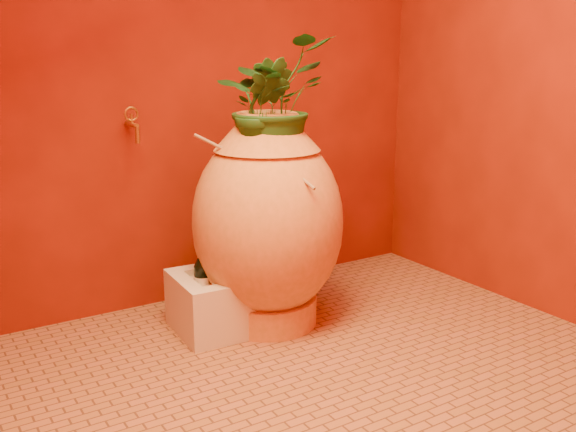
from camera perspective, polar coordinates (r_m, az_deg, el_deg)
floor at (r=2.60m, az=2.63°, el=-13.46°), size 2.50×2.50×0.00m
wall_back at (r=3.17m, az=-7.79°, el=14.93°), size 2.50×0.02×2.50m
wall_right at (r=3.18m, az=22.37°, el=14.02°), size 0.02×2.00×2.50m
amphora at (r=2.85m, az=-1.82°, el=-0.50°), size 0.86×0.86×0.97m
stone_basin at (r=2.94m, az=-4.67°, el=-7.40°), size 0.56×0.40×0.26m
wine_bottle_a at (r=2.85m, az=-7.64°, el=-5.58°), size 0.07×0.07×0.30m
wine_bottle_b at (r=2.92m, az=-2.21°, el=-4.56°), size 0.08×0.08×0.34m
wine_bottle_c at (r=2.80m, az=-5.97°, el=-5.77°), size 0.08×0.08×0.31m
wall_tap at (r=2.97m, az=-13.64°, el=8.04°), size 0.07×0.14×0.16m
plant_main at (r=2.78m, az=-1.47°, el=10.08°), size 0.61×0.57×0.55m
plant_side at (r=2.69m, az=-2.23°, el=9.35°), size 0.30×0.29×0.43m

